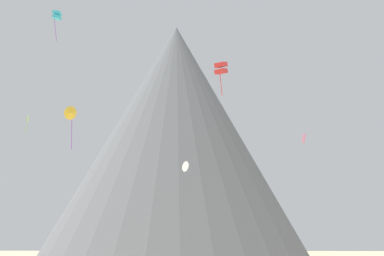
{
  "coord_description": "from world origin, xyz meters",
  "views": [
    {
      "loc": [
        9.74,
        -33.09,
        2.72
      ],
      "look_at": [
        2.88,
        46.64,
        21.6
      ],
      "focal_mm": 46.43,
      "sensor_mm": 36.0,
      "label": 1
    }
  ],
  "objects_px": {
    "kite_lime_mid": "(28,119)",
    "kite_red_mid": "(221,68)",
    "kite_white_low": "(186,167)",
    "kite_gold_mid": "(71,114)",
    "kite_cyan_high": "(57,16)",
    "rock_massif": "(173,141)",
    "kite_pink_mid": "(304,138)"
  },
  "relations": [
    {
      "from": "kite_lime_mid",
      "to": "kite_red_mid",
      "type": "xyz_separation_m",
      "value": [
        36.2,
        -24.8,
        -0.28
      ]
    },
    {
      "from": "kite_white_low",
      "to": "kite_gold_mid",
      "type": "distance_m",
      "value": 18.39
    },
    {
      "from": "kite_white_low",
      "to": "kite_cyan_high",
      "type": "xyz_separation_m",
      "value": [
        -21.97,
        11.17,
        26.39
      ]
    },
    {
      "from": "kite_lime_mid",
      "to": "kite_red_mid",
      "type": "bearing_deg",
      "value": 32.61
    },
    {
      "from": "kite_lime_mid",
      "to": "rock_massif",
      "type": "bearing_deg",
      "value": 132.06
    },
    {
      "from": "kite_white_low",
      "to": "kite_cyan_high",
      "type": "relative_size",
      "value": 0.26
    },
    {
      "from": "kite_gold_mid",
      "to": "kite_pink_mid",
      "type": "relative_size",
      "value": 4.73
    },
    {
      "from": "kite_lime_mid",
      "to": "kite_red_mid",
      "type": "distance_m",
      "value": 43.89
    },
    {
      "from": "kite_gold_mid",
      "to": "kite_cyan_high",
      "type": "height_order",
      "value": "kite_cyan_high"
    },
    {
      "from": "kite_lime_mid",
      "to": "kite_pink_mid",
      "type": "xyz_separation_m",
      "value": [
        46.64,
        -21.98,
        -9.07
      ]
    },
    {
      "from": "kite_white_low",
      "to": "kite_pink_mid",
      "type": "height_order",
      "value": "kite_pink_mid"
    },
    {
      "from": "kite_white_low",
      "to": "kite_gold_mid",
      "type": "bearing_deg",
      "value": 34.13
    },
    {
      "from": "kite_white_low",
      "to": "kite_cyan_high",
      "type": "distance_m",
      "value": 36.1
    },
    {
      "from": "kite_lime_mid",
      "to": "kite_red_mid",
      "type": "height_order",
      "value": "kite_lime_mid"
    },
    {
      "from": "rock_massif",
      "to": "kite_red_mid",
      "type": "bearing_deg",
      "value": -78.09
    },
    {
      "from": "kite_cyan_high",
      "to": "kite_red_mid",
      "type": "height_order",
      "value": "kite_cyan_high"
    },
    {
      "from": "kite_gold_mid",
      "to": "kite_red_mid",
      "type": "distance_m",
      "value": 21.26
    },
    {
      "from": "kite_cyan_high",
      "to": "kite_lime_mid",
      "type": "bearing_deg",
      "value": 41.52
    },
    {
      "from": "kite_lime_mid",
      "to": "kite_cyan_high",
      "type": "distance_m",
      "value": 21.92
    },
    {
      "from": "kite_cyan_high",
      "to": "kite_pink_mid",
      "type": "height_order",
      "value": "kite_cyan_high"
    },
    {
      "from": "rock_massif",
      "to": "kite_red_mid",
      "type": "height_order",
      "value": "rock_massif"
    },
    {
      "from": "kite_gold_mid",
      "to": "kite_red_mid",
      "type": "height_order",
      "value": "kite_red_mid"
    },
    {
      "from": "rock_massif",
      "to": "kite_cyan_high",
      "type": "relative_size",
      "value": 18.91
    },
    {
      "from": "rock_massif",
      "to": "kite_lime_mid",
      "type": "relative_size",
      "value": 26.67
    },
    {
      "from": "kite_gold_mid",
      "to": "kite_pink_mid",
      "type": "height_order",
      "value": "kite_gold_mid"
    },
    {
      "from": "rock_massif",
      "to": "kite_gold_mid",
      "type": "distance_m",
      "value": 68.73
    },
    {
      "from": "kite_cyan_high",
      "to": "kite_pink_mid",
      "type": "distance_m",
      "value": 43.68
    },
    {
      "from": "rock_massif",
      "to": "kite_white_low",
      "type": "height_order",
      "value": "rock_massif"
    },
    {
      "from": "kite_lime_mid",
      "to": "kite_white_low",
      "type": "relative_size",
      "value": 2.69
    },
    {
      "from": "rock_massif",
      "to": "kite_pink_mid",
      "type": "bearing_deg",
      "value": -69.52
    },
    {
      "from": "kite_lime_mid",
      "to": "kite_cyan_high",
      "type": "height_order",
      "value": "kite_cyan_high"
    },
    {
      "from": "kite_lime_mid",
      "to": "kite_white_low",
      "type": "xyz_separation_m",
      "value": [
        31.83,
        -25.57,
        -13.13
      ]
    }
  ]
}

